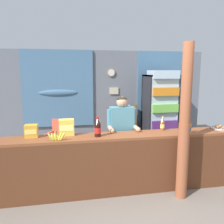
{
  "coord_description": "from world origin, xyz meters",
  "views": [
    {
      "loc": [
        -0.95,
        -3.02,
        1.95
      ],
      "look_at": [
        -0.21,
        0.9,
        1.26
      ],
      "focal_mm": 37.31,
      "sensor_mm": 36.0,
      "label": 1
    }
  ],
  "objects": [
    {
      "name": "snack_box_instant_noodle",
      "position": [
        -0.99,
        0.65,
        1.08
      ],
      "size": [
        0.24,
        0.15,
        0.26
      ],
      "color": "#EAD14C",
      "rests_on": "stall_counter"
    },
    {
      "name": "ground_plane",
      "position": [
        0.0,
        1.26,
        0.0
      ],
      "size": [
        8.18,
        8.18,
        0.0
      ],
      "primitive_type": "plane",
      "color": "slate"
    },
    {
      "name": "drink_fridge",
      "position": [
        1.37,
        2.55,
        1.09
      ],
      "size": [
        0.78,
        0.73,
        1.99
      ],
      "color": "#232328",
      "rests_on": "ground"
    },
    {
      "name": "pastry_tray",
      "position": [
        1.7,
        0.55,
        0.98
      ],
      "size": [
        0.36,
        0.36,
        0.07
      ],
      "color": "#BCBCC1",
      "rests_on": "stall_counter"
    },
    {
      "name": "banana_bunch",
      "position": [
        -1.14,
        0.36,
        1.02
      ],
      "size": [
        0.28,
        0.07,
        0.16
      ],
      "color": "#DBCC42",
      "rests_on": "stall_counter"
    },
    {
      "name": "plastic_lawn_chair",
      "position": [
        -1.21,
        2.32,
        0.49
      ],
      "size": [
        0.59,
        0.59,
        0.86
      ],
      "color": "#E5563D",
      "rests_on": "ground"
    },
    {
      "name": "stall_counter",
      "position": [
        -0.07,
        0.41,
        0.58
      ],
      "size": [
        4.33,
        0.45,
        0.95
      ],
      "color": "brown",
      "rests_on": "ground"
    },
    {
      "name": "bottle_shelf_rack",
      "position": [
        0.55,
        2.85,
        0.58
      ],
      "size": [
        0.48,
        0.28,
        1.11
      ],
      "color": "brown",
      "rests_on": "ground"
    },
    {
      "name": "soda_bottle_iced_tea",
      "position": [
        0.63,
        0.67,
        1.06
      ],
      "size": [
        0.07,
        0.07,
        0.24
      ],
      "color": "brown",
      "rests_on": "stall_counter"
    },
    {
      "name": "soda_bottle_cola",
      "position": [
        -0.52,
        0.48,
        1.09
      ],
      "size": [
        0.1,
        0.1,
        0.32
      ],
      "color": "black",
      "rests_on": "stall_counter"
    },
    {
      "name": "back_wall_curtained",
      "position": [
        0.01,
        3.19,
        1.29
      ],
      "size": [
        5.58,
        0.22,
        2.51
      ],
      "color": "slate",
      "rests_on": "ground"
    },
    {
      "name": "snack_box_choco_powder",
      "position": [
        -1.53,
        0.63,
        1.05
      ],
      "size": [
        0.19,
        0.15,
        0.2
      ],
      "color": "gold",
      "rests_on": "stall_counter"
    },
    {
      "name": "timber_post",
      "position": [
        0.75,
        0.13,
        1.14
      ],
      "size": [
        0.19,
        0.17,
        2.38
      ],
      "color": "#995133",
      "rests_on": "ground"
    },
    {
      "name": "soda_bottle_orange_soda",
      "position": [
        0.99,
        0.4,
        1.06
      ],
      "size": [
        0.07,
        0.07,
        0.25
      ],
      "color": "orange",
      "rests_on": "stall_counter"
    },
    {
      "name": "shopkeeper",
      "position": [
        -0.03,
        0.9,
        0.96
      ],
      "size": [
        0.53,
        0.42,
        1.53
      ],
      "color": "#28282D",
      "rests_on": "ground"
    }
  ]
}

